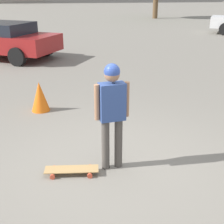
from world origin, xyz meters
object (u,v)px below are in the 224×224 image
(car_parked_near, at_px, (3,39))
(skateboard, at_px, (72,170))
(traffic_cone, at_px, (40,97))
(person, at_px, (112,106))

(car_parked_near, bearing_deg, skateboard, 134.12)
(skateboard, relative_size, traffic_cone, 1.20)
(person, distance_m, traffic_cone, 2.90)
(skateboard, height_order, traffic_cone, traffic_cone)
(traffic_cone, bearing_deg, skateboard, 135.74)
(person, xyz_separation_m, traffic_cone, (2.41, -1.48, -0.66))
(car_parked_near, xyz_separation_m, traffic_cone, (-4.66, 4.03, -0.39))
(car_parked_near, relative_size, traffic_cone, 6.56)
(skateboard, bearing_deg, person, -164.10)
(person, bearing_deg, car_parked_near, 100.28)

